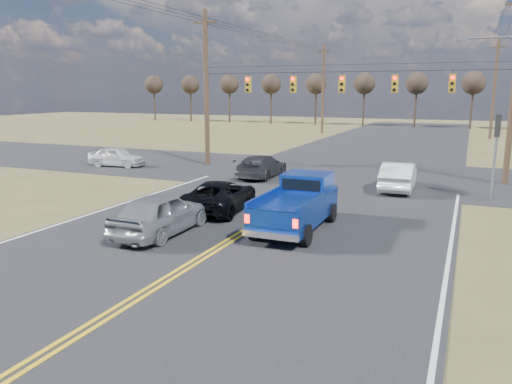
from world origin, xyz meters
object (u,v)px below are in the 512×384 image
at_px(pickup_truck, 297,205).
at_px(black_suv, 220,196).
at_px(cross_car_west, 117,157).
at_px(white_car_queue, 398,176).
at_px(silver_suv, 161,213).
at_px(dgrey_car_queue, 262,166).

bearing_deg(pickup_truck, black_suv, 158.94).
bearing_deg(cross_car_west, black_suv, -130.42).
distance_m(pickup_truck, white_car_queue, 9.20).
height_order(black_suv, white_car_queue, white_car_queue).
height_order(black_suv, cross_car_west, same).
xyz_separation_m(silver_suv, white_car_queue, (6.54, 11.33, -0.03)).
relative_size(pickup_truck, dgrey_car_queue, 1.12).
bearing_deg(pickup_truck, white_car_queue, 74.77).
height_order(dgrey_car_queue, cross_car_west, dgrey_car_queue).
height_order(white_car_queue, cross_car_west, white_car_queue).
height_order(silver_suv, dgrey_car_queue, silver_suv).
xyz_separation_m(silver_suv, cross_car_west, (-11.65, 12.25, -0.11)).
bearing_deg(black_suv, cross_car_west, -42.04).
bearing_deg(silver_suv, cross_car_west, -46.93).
bearing_deg(pickup_truck, cross_car_west, 147.82).
xyz_separation_m(pickup_truck, black_suv, (-3.88, 1.46, -0.28)).
bearing_deg(pickup_truck, dgrey_car_queue, 118.81).
relative_size(pickup_truck, silver_suv, 1.15).
height_order(pickup_truck, dgrey_car_queue, pickup_truck).
bearing_deg(white_car_queue, cross_car_west, -5.13).
relative_size(silver_suv, dgrey_car_queue, 0.97).
bearing_deg(dgrey_car_queue, black_suv, 99.88).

